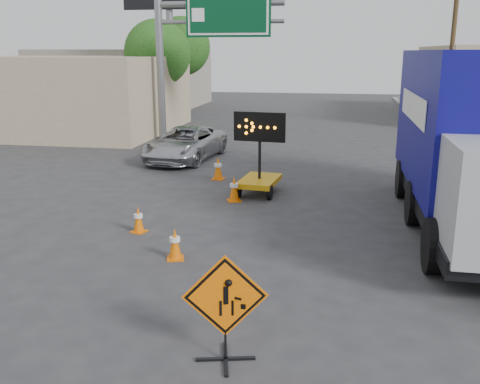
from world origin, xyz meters
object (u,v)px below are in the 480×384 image
(arrow_board, at_px, (259,175))
(box_truck, at_px, (474,151))
(pickup_truck, at_px, (185,144))
(construction_sign, at_px, (225,306))

(arrow_board, height_order, box_truck, box_truck)
(pickup_truck, distance_m, box_truck, 11.73)
(box_truck, bearing_deg, arrow_board, 157.32)
(pickup_truck, bearing_deg, box_truck, -30.41)
(box_truck, bearing_deg, pickup_truck, 142.95)
(pickup_truck, height_order, box_truck, box_truck)
(pickup_truck, relative_size, box_truck, 0.53)
(arrow_board, relative_size, pickup_truck, 0.53)
(construction_sign, xyz_separation_m, box_truck, (4.67, 6.90, 1.10))
(arrow_board, xyz_separation_m, box_truck, (5.56, -2.34, 1.37))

